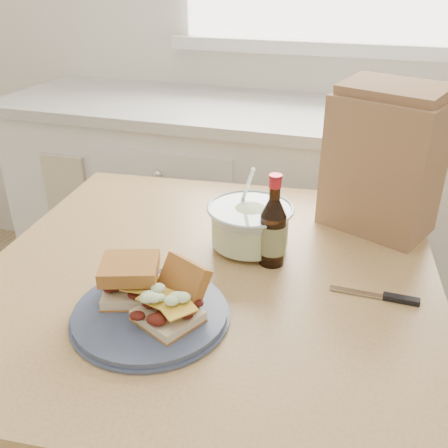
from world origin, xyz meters
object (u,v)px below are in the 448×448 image
(plate, at_px, (151,314))
(coleslaw_bowl, at_px, (250,227))
(dining_table, at_px, (209,313))
(beer_bottle, at_px, (273,231))
(paper_bag, at_px, (383,165))

(plate, xyz_separation_m, coleslaw_bowl, (0.10, 0.32, 0.04))
(dining_table, bearing_deg, beer_bottle, 22.98)
(plate, xyz_separation_m, paper_bag, (0.38, 0.52, 0.15))
(plate, height_order, coleslaw_bowl, coleslaw_bowl)
(beer_bottle, bearing_deg, coleslaw_bowl, 115.81)
(plate, bearing_deg, paper_bag, 53.99)
(coleslaw_bowl, bearing_deg, paper_bag, 36.44)
(dining_table, relative_size, coleslaw_bowl, 5.39)
(plate, height_order, paper_bag, paper_bag)
(dining_table, xyz_separation_m, beer_bottle, (0.12, 0.07, 0.20))
(beer_bottle, relative_size, paper_bag, 0.64)
(dining_table, height_order, coleslaw_bowl, coleslaw_bowl)
(paper_bag, bearing_deg, dining_table, -112.30)
(beer_bottle, height_order, paper_bag, paper_bag)
(plate, distance_m, beer_bottle, 0.32)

